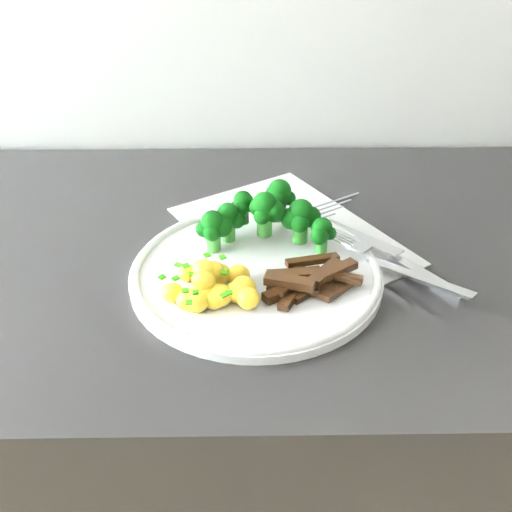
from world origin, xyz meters
name	(u,v)px	position (x,y,z in m)	size (l,w,h in m)	color
counter	(293,480)	(-0.13, 1.68, 0.43)	(2.32, 0.58, 0.87)	black
recipe_paper	(290,235)	(-0.15, 1.71, 0.87)	(0.32, 0.35, 0.00)	silver
plate	(256,272)	(-0.19, 1.62, 0.88)	(0.28, 0.28, 0.02)	white
broccoli	(266,215)	(-0.18, 1.69, 0.92)	(0.16, 0.10, 0.06)	#24631E
potatoes	(215,287)	(-0.24, 1.58, 0.89)	(0.10, 0.09, 0.04)	yellow
beef_strips	(308,281)	(-0.14, 1.59, 0.89)	(0.11, 0.09, 0.03)	black
fork	(398,267)	(-0.04, 1.62, 0.89)	(0.15, 0.15, 0.02)	silver
knife	(407,266)	(-0.02, 1.63, 0.88)	(0.14, 0.16, 0.02)	silver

